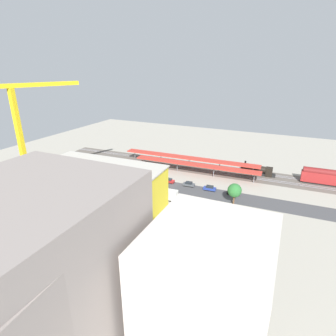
{
  "coord_description": "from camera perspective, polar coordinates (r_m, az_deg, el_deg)",
  "views": [
    {
      "loc": [
        -38.41,
        86.58,
        41.99
      ],
      "look_at": [
        0.29,
        2.29,
        7.14
      ],
      "focal_mm": 29.16,
      "sensor_mm": 36.0,
      "label": 1
    }
  ],
  "objects": [
    {
      "name": "parked_car_3",
      "position": [
        104.32,
        0.1,
        -2.67
      ],
      "size": [
        4.6,
        1.74,
        1.76
      ],
      "color": "black",
      "rests_on": "ground"
    },
    {
      "name": "tower_crane",
      "position": [
        92.96,
        -27.42,
        6.0
      ],
      "size": [
        10.49,
        25.07,
        37.77
      ],
      "color": "gray",
      "rests_on": "ground"
    },
    {
      "name": "platform_canopy_far",
      "position": [
        119.5,
        4.45,
        2.1
      ],
      "size": [
        60.34,
        6.05,
        4.48
      ],
      "color": "#B73328",
      "rests_on": "ground"
    },
    {
      "name": "traffic_light",
      "position": [
        97.3,
        -2.88,
        -2.28
      ],
      "size": [
        0.5,
        0.36,
        6.34
      ],
      "color": "#333333",
      "rests_on": "ground"
    },
    {
      "name": "street_asphalt",
      "position": [
        101.6,
        0.12,
        -3.82
      ],
      "size": [
        126.43,
        13.09,
        0.01
      ],
      "primitive_type": "cube",
      "rotation": [
        0.0,
        0.0,
        0.03
      ],
      "color": "#424244",
      "rests_on": "ground"
    },
    {
      "name": "construction_roof_slab",
      "position": [
        81.21,
        -14.4,
        0.07
      ],
      "size": [
        37.56,
        20.02,
        0.4
      ],
      "primitive_type": "cube",
      "rotation": [
        0.0,
        0.0,
        0.03
      ],
      "color": "#B7B2A8",
      "rests_on": "construction_building"
    },
    {
      "name": "rail_bed",
      "position": [
        121.29,
        4.63,
        0.27
      ],
      "size": [
        126.59,
        18.0,
        0.01
      ],
      "primitive_type": "cube",
      "rotation": [
        0.0,
        0.0,
        0.03
      ],
      "color": "#5B544C",
      "rests_on": "ground"
    },
    {
      "name": "box_truck_1",
      "position": [
        91.58,
        -1.04,
        -5.48
      ],
      "size": [
        10.32,
        3.08,
        3.57
      ],
      "color": "black",
      "rests_on": "ground"
    },
    {
      "name": "parked_car_0",
      "position": [
        97.64,
        13.46,
        -4.99
      ],
      "size": [
        4.26,
        1.92,
        1.71
      ],
      "color": "black",
      "rests_on": "ground"
    },
    {
      "name": "box_truck_2",
      "position": [
        98.49,
        -9.64,
        -3.93
      ],
      "size": [
        9.94,
        2.71,
        3.18
      ],
      "color": "black",
      "rests_on": "ground"
    },
    {
      "name": "ground_plane",
      "position": [
        103.61,
        0.67,
        -3.32
      ],
      "size": [
        201.93,
        201.93,
        0.0
      ],
      "primitive_type": "plane",
      "color": "#9E998C",
      "rests_on": "ground"
    },
    {
      "name": "parked_car_2",
      "position": [
        101.69,
        4.37,
        -3.41
      ],
      "size": [
        4.48,
        2.13,
        1.67
      ],
      "color": "black",
      "rests_on": "ground"
    },
    {
      "name": "parked_car_4",
      "position": [
        108.0,
        -4.15,
        -1.88
      ],
      "size": [
        4.22,
        1.83,
        1.83
      ],
      "color": "black",
      "rests_on": "ground"
    },
    {
      "name": "street_tree_2",
      "position": [
        100.92,
        -8.15,
        -1.2
      ],
      "size": [
        4.37,
        4.37,
        7.11
      ],
      "color": "brown",
      "rests_on": "ground"
    },
    {
      "name": "track_rails",
      "position": [
        121.23,
        4.63,
        0.35
      ],
      "size": [
        126.15,
        11.57,
        0.12
      ],
      "color": "#9E9EA8",
      "rests_on": "ground"
    },
    {
      "name": "passenger_coach",
      "position": [
        117.77,
        30.9,
        -1.66
      ],
      "size": [
        20.08,
        3.49,
        6.2
      ],
      "color": "black",
      "rests_on": "ground"
    },
    {
      "name": "street_tree_1",
      "position": [
        89.04,
        13.74,
        -4.59
      ],
      "size": [
        4.44,
        4.44,
        7.26
      ],
      "color": "brown",
      "rests_on": "ground"
    },
    {
      "name": "parked_car_5",
      "position": [
        112.54,
        -7.86,
        -1.11
      ],
      "size": [
        4.75,
        1.87,
        1.67
      ],
      "color": "black",
      "rests_on": "ground"
    },
    {
      "name": "locomotive",
      "position": [
        117.58,
        18.31,
        -0.47
      ],
      "size": [
        13.73,
        3.25,
        5.15
      ],
      "color": "black",
      "rests_on": "ground"
    },
    {
      "name": "parked_car_1",
      "position": [
        99.08,
        8.7,
        -4.23
      ],
      "size": [
        4.58,
        2.04,
        1.79
      ],
      "color": "black",
      "rests_on": "ground"
    },
    {
      "name": "street_tree_0",
      "position": [
        108.08,
        -12.69,
        0.17
      ],
      "size": [
        4.1,
        4.1,
        7.31
      ],
      "color": "brown",
      "rests_on": "ground"
    },
    {
      "name": "box_truck_0",
      "position": [
        92.11,
        -1.76,
        -5.42
      ],
      "size": [
        9.47,
        3.22,
        3.26
      ],
      "color": "black",
      "rests_on": "ground"
    },
    {
      "name": "platform_canopy_near",
      "position": [
        111.91,
        5.69,
        0.73
      ],
      "size": [
        52.27,
        5.76,
        4.39
      ],
      "color": "#B73328",
      "rests_on": "ground"
    },
    {
      "name": "construction_building",
      "position": [
        83.98,
        -13.96,
        -4.61
      ],
      "size": [
        36.94,
        19.4,
        14.21
      ],
      "primitive_type": "cube",
      "rotation": [
        0.0,
        0.0,
        0.03
      ],
      "color": "yellow",
      "rests_on": "ground"
    }
  ]
}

